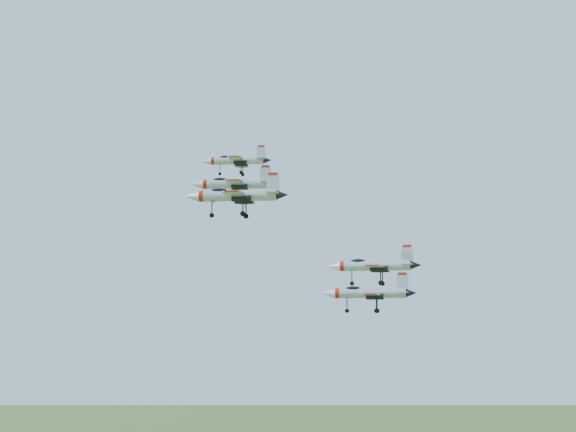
# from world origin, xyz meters

# --- Properties ---
(jet_lead) EXTENTS (11.37, 9.45, 3.04)m
(jet_lead) POSITION_xyz_m (-12.68, 15.81, 139.20)
(jet_lead) COLOR #B2B8BF
(jet_left_high) EXTENTS (12.77, 10.67, 3.42)m
(jet_left_high) POSITION_xyz_m (-10.09, 4.49, 133.56)
(jet_left_high) COLOR #B2B8BF
(jet_right_high) EXTENTS (12.76, 10.56, 3.41)m
(jet_right_high) POSITION_xyz_m (-5.30, -13.41, 129.18)
(jet_right_high) COLOR #B2B8BF
(jet_left_low) EXTENTS (13.24, 10.92, 3.54)m
(jet_left_low) POSITION_xyz_m (9.63, 5.35, 121.69)
(jet_left_low) COLOR #B2B8BF
(jet_right_low) EXTENTS (11.10, 9.13, 2.97)m
(jet_right_low) POSITION_xyz_m (10.40, -12.23, 117.49)
(jet_right_low) COLOR #B2B8BF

